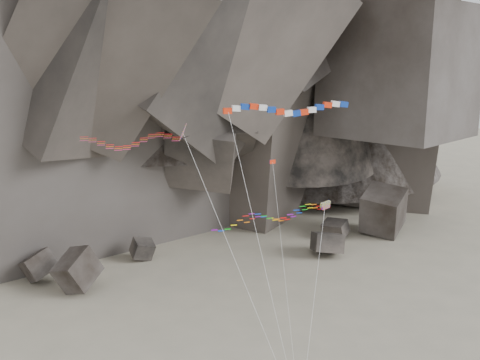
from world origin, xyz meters
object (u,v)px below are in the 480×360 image
object	(u,v)px
delta_kite	(128,140)
parafoil_kite	(266,217)
pennant_kite	(277,207)
banner_kite	(287,110)

from	to	relation	value
delta_kite	parafoil_kite	size ratio (longest dim) A/B	1.46
delta_kite	parafoil_kite	xyz separation A→B (m)	(11.78, -2.87, -7.20)
delta_kite	pennant_kite	bearing A→B (deg)	16.89
delta_kite	parafoil_kite	bearing A→B (deg)	10.02
banner_kite	parafoil_kite	size ratio (longest dim) A/B	1.55
delta_kite	banner_kite	size ratio (longest dim) A/B	0.94
banner_kite	parafoil_kite	world-z (taller)	banner_kite
parafoil_kite	delta_kite	bearing A→B (deg)	148.85
banner_kite	delta_kite	bearing A→B (deg)	176.06
parafoil_kite	pennant_kite	bearing A→B (deg)	22.28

